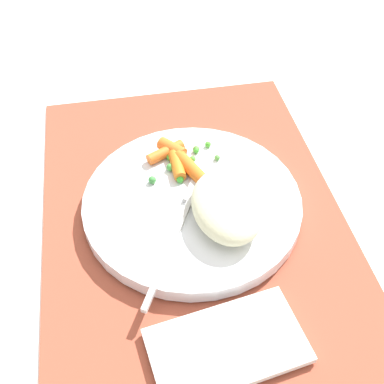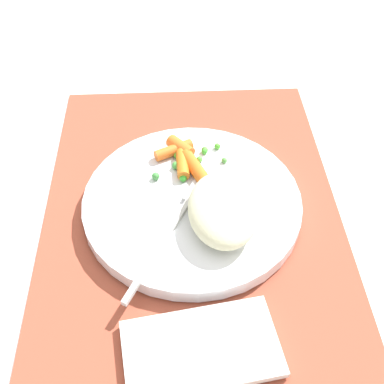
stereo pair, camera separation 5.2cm
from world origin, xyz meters
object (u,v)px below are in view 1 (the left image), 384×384
Objects in this scene: plate at (192,203)px; rice_mound at (227,206)px; napkin at (229,345)px; fork at (181,221)px; carrot_portion at (177,159)px.

rice_mound reaches higher than plate.
fork is at bearing 8.19° from napkin.
carrot_portion reaches higher than fork.
rice_mound reaches higher than napkin.
carrot_portion is 0.24m from napkin.
fork reaches higher than napkin.
napkin is (-0.18, -0.00, -0.00)m from plate.
rice_mound is at bearing -91.30° from fork.
napkin is (-0.14, -0.02, -0.02)m from fork.
carrot_portion is (0.06, 0.01, 0.02)m from plate.
fork is at bearing 152.15° from plate.
plate is 3.03× the size of carrot_portion.
rice_mound is 1.28× the size of carrot_portion.
napkin is at bearing -179.28° from plate.
carrot_portion is 0.58× the size of napkin.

